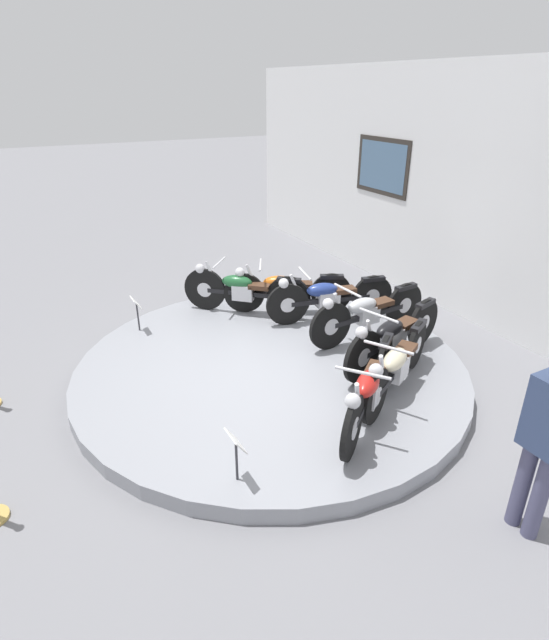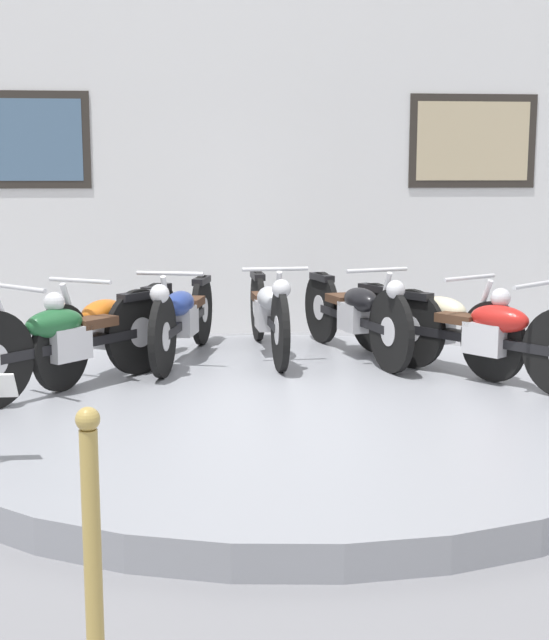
{
  "view_description": "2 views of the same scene",
  "coord_description": "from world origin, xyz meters",
  "px_view_note": "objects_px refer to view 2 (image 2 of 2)",
  "views": [
    {
      "loc": [
        4.95,
        -2.61,
        3.44
      ],
      "look_at": [
        0.06,
        0.02,
        0.81
      ],
      "focal_mm": 28.0,
      "sensor_mm": 36.0,
      "label": 1
    },
    {
      "loc": [
        -0.62,
        -6.04,
        1.76
      ],
      "look_at": [
        -0.08,
        -0.01,
        0.75
      ],
      "focal_mm": 50.0,
      "sensor_mm": 36.0,
      "label": 2
    }
  ],
  "objects_px": {
    "motorcycle_black": "(356,312)",
    "motorcycle_silver": "(269,310)",
    "motorcycle_cream": "(433,321)",
    "motorcycle_red": "(488,332)",
    "stanchion_post_left_of_entry": "(94,607)",
    "motorcycle_green": "(66,337)",
    "motorcycle_orange": "(110,325)",
    "motorcycle_blue": "(183,315)"
  },
  "relations": [
    {
      "from": "motorcycle_black",
      "to": "motorcycle_silver",
      "type": "bearing_deg",
      "value": 168.2
    },
    {
      "from": "motorcycle_cream",
      "to": "motorcycle_red",
      "type": "height_order",
      "value": "motorcycle_red"
    },
    {
      "from": "motorcycle_red",
      "to": "stanchion_post_left_of_entry",
      "type": "xyz_separation_m",
      "value": [
        -2.52,
        -3.61,
        -0.23
      ]
    },
    {
      "from": "motorcycle_silver",
      "to": "motorcycle_red",
      "type": "bearing_deg",
      "value": -37.1
    },
    {
      "from": "motorcycle_green",
      "to": "motorcycle_black",
      "type": "bearing_deg",
      "value": 23.92
    },
    {
      "from": "motorcycle_orange",
      "to": "stanchion_post_left_of_entry",
      "type": "distance_m",
      "value": 4.22
    },
    {
      "from": "motorcycle_orange",
      "to": "motorcycle_silver",
      "type": "height_order",
      "value": "motorcycle_silver"
    },
    {
      "from": "motorcycle_red",
      "to": "motorcycle_green",
      "type": "bearing_deg",
      "value": 179.93
    },
    {
      "from": "motorcycle_orange",
      "to": "motorcycle_black",
      "type": "height_order",
      "value": "motorcycle_black"
    },
    {
      "from": "motorcycle_blue",
      "to": "motorcycle_silver",
      "type": "height_order",
      "value": "motorcycle_silver"
    },
    {
      "from": "stanchion_post_left_of_entry",
      "to": "motorcycle_orange",
      "type": "bearing_deg",
      "value": 94.47
    },
    {
      "from": "motorcycle_green",
      "to": "motorcycle_black",
      "type": "distance_m",
      "value": 2.5
    },
    {
      "from": "motorcycle_green",
      "to": "motorcycle_silver",
      "type": "bearing_deg",
      "value": 36.9
    },
    {
      "from": "motorcycle_orange",
      "to": "motorcycle_cream",
      "type": "distance_m",
      "value": 2.59
    },
    {
      "from": "motorcycle_blue",
      "to": "motorcycle_red",
      "type": "xyz_separation_m",
      "value": [
        2.28,
        -1.02,
        0.0
      ]
    },
    {
      "from": "motorcycle_green",
      "to": "motorcycle_blue",
      "type": "xyz_separation_m",
      "value": [
        0.82,
        1.01,
        -0.01
      ]
    },
    {
      "from": "motorcycle_blue",
      "to": "motorcycle_silver",
      "type": "bearing_deg",
      "value": 11.87
    },
    {
      "from": "motorcycle_blue",
      "to": "motorcycle_red",
      "type": "distance_m",
      "value": 2.5
    },
    {
      "from": "motorcycle_silver",
      "to": "motorcycle_black",
      "type": "height_order",
      "value": "same"
    },
    {
      "from": "stanchion_post_left_of_entry",
      "to": "motorcycle_cream",
      "type": "bearing_deg",
      "value": 61.67
    },
    {
      "from": "motorcycle_black",
      "to": "motorcycle_red",
      "type": "relative_size",
      "value": 1.21
    },
    {
      "from": "stanchion_post_left_of_entry",
      "to": "motorcycle_blue",
      "type": "bearing_deg",
      "value": 87.11
    },
    {
      "from": "motorcycle_orange",
      "to": "stanchion_post_left_of_entry",
      "type": "height_order",
      "value": "stanchion_post_left_of_entry"
    },
    {
      "from": "motorcycle_cream",
      "to": "stanchion_post_left_of_entry",
      "type": "relative_size",
      "value": 1.69
    },
    {
      "from": "motorcycle_red",
      "to": "stanchion_post_left_of_entry",
      "type": "height_order",
      "value": "stanchion_post_left_of_entry"
    },
    {
      "from": "motorcycle_blue",
      "to": "motorcycle_green",
      "type": "bearing_deg",
      "value": -128.96
    },
    {
      "from": "motorcycle_blue",
      "to": "stanchion_post_left_of_entry",
      "type": "bearing_deg",
      "value": -92.89
    },
    {
      "from": "motorcycle_orange",
      "to": "motorcycle_blue",
      "type": "bearing_deg",
      "value": 36.96
    },
    {
      "from": "motorcycle_blue",
      "to": "motorcycle_cream",
      "type": "xyz_separation_m",
      "value": [
        2.03,
        -0.42,
        -0.01
      ]
    },
    {
      "from": "motorcycle_blue",
      "to": "motorcycle_silver",
      "type": "xyz_separation_m",
      "value": [
        0.74,
        0.15,
        0.01
      ]
    },
    {
      "from": "motorcycle_cream",
      "to": "motorcycle_green",
      "type": "bearing_deg",
      "value": -168.32
    },
    {
      "from": "motorcycle_black",
      "to": "stanchion_post_left_of_entry",
      "type": "height_order",
      "value": "stanchion_post_left_of_entry"
    },
    {
      "from": "motorcycle_black",
      "to": "motorcycle_cream",
      "type": "distance_m",
      "value": 0.71
    },
    {
      "from": "motorcycle_blue",
      "to": "motorcycle_silver",
      "type": "relative_size",
      "value": 0.97
    },
    {
      "from": "motorcycle_green",
      "to": "motorcycle_red",
      "type": "height_order",
      "value": "motorcycle_green"
    },
    {
      "from": "motorcycle_green",
      "to": "motorcycle_silver",
      "type": "xyz_separation_m",
      "value": [
        1.55,
        1.17,
        -0.0
      ]
    },
    {
      "from": "motorcycle_cream",
      "to": "motorcycle_orange",
      "type": "bearing_deg",
      "value": 179.98
    },
    {
      "from": "motorcycle_orange",
      "to": "motorcycle_blue",
      "type": "xyz_separation_m",
      "value": [
        0.56,
        0.42,
        0.0
      ]
    },
    {
      "from": "motorcycle_green",
      "to": "motorcycle_blue",
      "type": "relative_size",
      "value": 0.78
    },
    {
      "from": "motorcycle_blue",
      "to": "stanchion_post_left_of_entry",
      "type": "distance_m",
      "value": 4.64
    },
    {
      "from": "motorcycle_silver",
      "to": "motorcycle_cream",
      "type": "height_order",
      "value": "motorcycle_silver"
    },
    {
      "from": "motorcycle_silver",
      "to": "motorcycle_red",
      "type": "xyz_separation_m",
      "value": [
        1.55,
        -1.17,
        -0.01
      ]
    }
  ]
}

